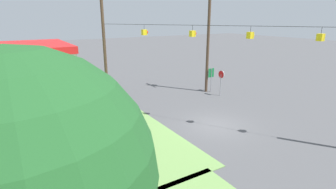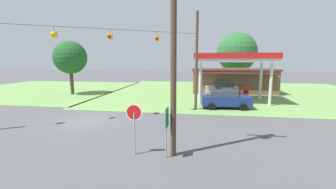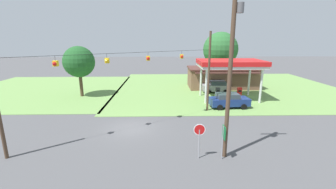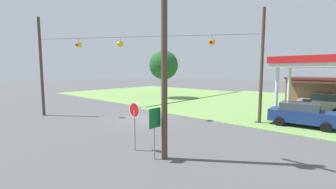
% 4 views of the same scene
% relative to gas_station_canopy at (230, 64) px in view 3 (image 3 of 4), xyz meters
% --- Properties ---
extents(ground_plane, '(160.00, 160.00, 0.00)m').
position_rel_gas_station_canopy_xyz_m(ground_plane, '(-11.68, -9.82, -4.70)').
color(ground_plane, '#4C4C4F').
extents(grass_verge_station_corner, '(36.00, 28.00, 0.04)m').
position_rel_gas_station_canopy_xyz_m(grass_verge_station_corner, '(2.00, 7.29, -4.68)').
color(grass_verge_station_corner, '#6B934C').
rests_on(grass_verge_station_corner, ground).
extents(grass_verge_opposite_corner, '(24.00, 24.00, 0.04)m').
position_rel_gas_station_canopy_xyz_m(grass_verge_opposite_corner, '(-27.68, 6.18, -4.68)').
color(grass_verge_opposite_corner, '#6B934C').
rests_on(grass_verge_opposite_corner, ground).
extents(gas_station_canopy, '(8.26, 5.35, 5.23)m').
position_rel_gas_station_canopy_xyz_m(gas_station_canopy, '(0.00, 0.00, 0.00)').
color(gas_station_canopy, silver).
rests_on(gas_station_canopy, ground).
extents(gas_station_store, '(11.23, 5.95, 3.35)m').
position_rel_gas_station_canopy_xyz_m(gas_station_store, '(1.03, 7.27, -3.01)').
color(gas_station_store, brown).
rests_on(gas_station_store, ground).
extents(fuel_pump_near, '(0.71, 0.56, 1.60)m').
position_rel_gas_station_canopy_xyz_m(fuel_pump_near, '(-1.47, -0.00, -3.94)').
color(fuel_pump_near, gray).
rests_on(fuel_pump_near, ground).
extents(fuel_pump_far, '(0.71, 0.56, 1.60)m').
position_rel_gas_station_canopy_xyz_m(fuel_pump_far, '(1.47, -0.00, -3.94)').
color(fuel_pump_far, gray).
rests_on(fuel_pump_far, ground).
extents(car_at_pumps_front, '(4.65, 2.36, 1.75)m').
position_rel_gas_station_canopy_xyz_m(car_at_pumps_front, '(-1.06, -3.80, -3.78)').
color(car_at_pumps_front, navy).
rests_on(car_at_pumps_front, ground).
extents(car_at_pumps_rear, '(4.15, 2.26, 1.80)m').
position_rel_gas_station_canopy_xyz_m(car_at_pumps_rear, '(-0.73, 3.80, -3.76)').
color(car_at_pumps_rear, '#9E9EA3').
rests_on(car_at_pumps_rear, ground).
extents(stop_sign_roadside, '(0.80, 0.08, 2.50)m').
position_rel_gas_station_canopy_xyz_m(stop_sign_roadside, '(-6.38, -15.15, -2.88)').
color(stop_sign_roadside, '#99999E').
rests_on(stop_sign_roadside, ground).
extents(route_sign, '(0.10, 0.70, 2.40)m').
position_rel_gas_station_canopy_xyz_m(route_sign, '(-4.78, -15.30, -2.99)').
color(route_sign, gray).
rests_on(route_sign, ground).
extents(utility_pole_main, '(2.20, 0.44, 11.58)m').
position_rel_gas_station_canopy_xyz_m(utility_pole_main, '(-4.49, -14.92, 1.73)').
color(utility_pole_main, '#4C3828').
rests_on(utility_pole_main, ground).
extents(signal_span_gantry, '(16.05, 10.24, 8.74)m').
position_rel_gas_station_canopy_xyz_m(signal_span_gantry, '(-11.68, -9.83, 0.07)').
color(signal_span_gantry, '#4C3828').
rests_on(signal_span_gantry, ground).
extents(tree_behind_station, '(6.77, 6.77, 9.19)m').
position_rel_gas_station_canopy_xyz_m(tree_behind_station, '(2.53, 15.45, 1.09)').
color(tree_behind_station, '#4C3828').
rests_on(tree_behind_station, ground).
extents(tree_west_verge, '(4.24, 4.24, 6.99)m').
position_rel_gas_station_canopy_xyz_m(tree_west_verge, '(-20.22, 1.99, 0.14)').
color(tree_west_verge, '#4C3828').
rests_on(tree_west_verge, ground).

